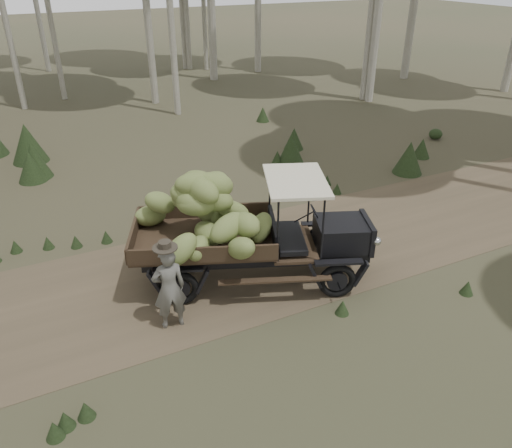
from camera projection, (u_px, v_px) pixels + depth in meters
name	position (u px, v px, depth m)	size (l,w,h in m)	color
ground	(179.00, 281.00, 10.34)	(120.00, 120.00, 0.00)	#473D2B
dirt_track	(179.00, 281.00, 10.33)	(70.00, 4.00, 0.01)	brown
banana_truck	(230.00, 220.00, 9.72)	(5.01, 3.23, 2.43)	black
farmer	(169.00, 287.00, 8.72)	(0.62, 0.46, 1.77)	#5C5A54
undergrowth	(63.00, 304.00, 8.82)	(22.58, 22.55, 1.35)	#233319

